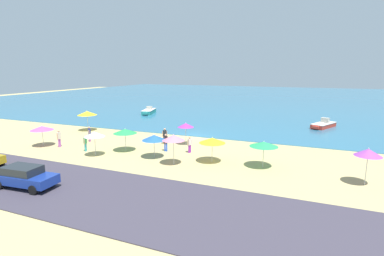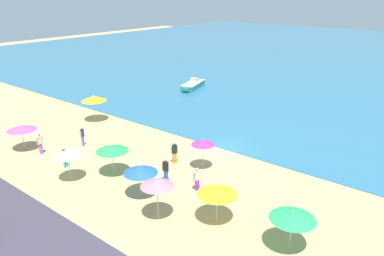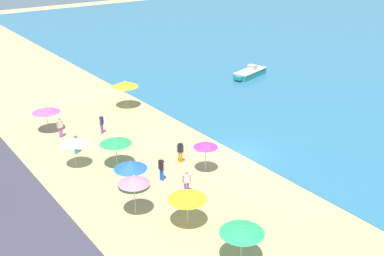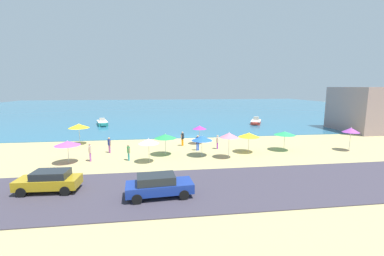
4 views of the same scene
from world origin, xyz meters
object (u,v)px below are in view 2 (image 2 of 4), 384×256
beach_umbrella_6 (157,182)px  beach_umbrella_7 (112,148)px  beach_umbrella_2 (68,153)px  bather_2 (40,142)px  beach_umbrella_8 (141,169)px  skiff_offshore (193,85)px  bather_3 (174,151)px  beach_umbrella_4 (203,142)px  bather_1 (166,169)px  bather_0 (197,178)px  beach_umbrella_5 (94,98)px  bather_5 (64,156)px  beach_umbrella_0 (293,216)px  beach_umbrella_1 (217,191)px  bather_4 (82,135)px  beach_umbrella_9 (21,128)px

beach_umbrella_6 → beach_umbrella_7: (-6.30, 2.05, -0.33)m
beach_umbrella_2 → bather_2: size_ratio=1.31×
beach_umbrella_8 → skiff_offshore: 28.05m
beach_umbrella_2 → bather_3: 7.67m
beach_umbrella_2 → bather_2: (-5.66, 1.14, -1.04)m
beach_umbrella_4 → bather_1: size_ratio=1.38×
beach_umbrella_2 → beach_umbrella_8: (5.40, 1.58, -0.17)m
beach_umbrella_4 → bather_2: (-11.75, -6.03, -1.11)m
beach_umbrella_8 → bather_1: beach_umbrella_8 is taller
bather_1 → beach_umbrella_4: bearing=76.9°
bather_0 → beach_umbrella_7: bearing=-162.6°
beach_umbrella_5 → beach_umbrella_7: size_ratio=1.16×
beach_umbrella_8 → beach_umbrella_5: bearing=152.6°
bather_2 → beach_umbrella_8: bearing=2.3°
beach_umbrella_2 → beach_umbrella_7: beach_umbrella_2 is taller
beach_umbrella_2 → bather_5: size_ratio=1.45×
beach_umbrella_4 → bather_1: bearing=-103.1°
beach_umbrella_5 → bather_5: 10.63m
beach_umbrella_5 → bather_0: beach_umbrella_5 is taller
beach_umbrella_0 → beach_umbrella_2: 15.29m
bather_3 → beach_umbrella_1: bearing=-31.7°
beach_umbrella_1 → beach_umbrella_8: (-5.33, -0.72, -0.07)m
bather_4 → beach_umbrella_4: bearing=15.6°
bather_1 → bather_0: bearing=9.8°
bather_3 → beach_umbrella_4: bearing=15.7°
beach_umbrella_2 → beach_umbrella_1: bearing=12.1°
beach_umbrella_8 → beach_umbrella_4: bearing=83.0°
beach_umbrella_5 → bather_3: size_ratio=1.53×
beach_umbrella_2 → bather_0: (7.73, 4.37, -1.15)m
beach_umbrella_1 → bather_0: (-3.01, 2.07, -1.05)m
beach_umbrella_8 → skiff_offshore: size_ratio=0.43×
beach_umbrella_4 → bather_1: 3.48m
bather_4 → skiff_offshore: bearing=103.2°
beach_umbrella_2 → beach_umbrella_4: size_ratio=0.98×
beach_umbrella_0 → bather_4: size_ratio=1.35×
beach_umbrella_9 → beach_umbrella_8: bearing=3.7°
beach_umbrella_7 → beach_umbrella_6: bearing=-18.0°
bather_2 → beach_umbrella_9: bearing=-168.4°
beach_umbrella_4 → beach_umbrella_8: size_ratio=1.09×
beach_umbrella_9 → skiff_offshore: beach_umbrella_9 is taller
beach_umbrella_7 → bather_1: bearing=22.1°
beach_umbrella_1 → bather_0: 3.80m
beach_umbrella_1 → skiff_offshore: (-20.09, 23.08, -1.51)m
beach_umbrella_9 → bather_4: (3.14, 3.49, -0.97)m
bather_0 → bather_1: 2.42m
beach_umbrella_1 → bather_4: beach_umbrella_1 is taller
beach_umbrella_6 → skiff_offshore: size_ratio=0.51×
beach_umbrella_1 → bather_3: (-6.87, 4.24, -0.98)m
beach_umbrella_1 → beach_umbrella_9: (-18.27, -1.55, -0.03)m
beach_umbrella_8 → bather_5: beach_umbrella_8 is taller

